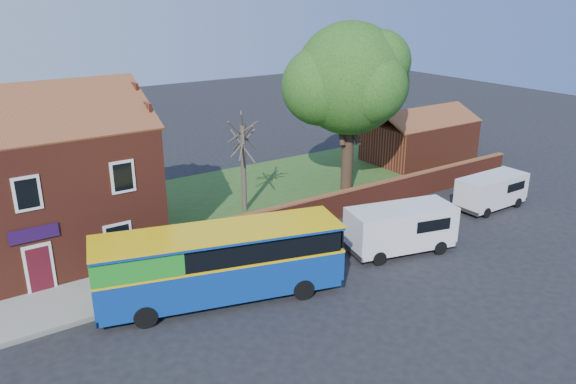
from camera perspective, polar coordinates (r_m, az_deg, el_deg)
ground at (r=23.05m, az=-1.95°, el=-12.97°), size 120.00×120.00×0.00m
pavement at (r=25.67m, az=-22.82°, el=-10.83°), size 18.00×3.50×0.12m
kerb at (r=24.16m, az=-21.93°, el=-12.68°), size 18.00×0.15×0.14m
grass_strip at (r=39.54m, az=4.01°, el=1.33°), size 26.00×12.00×0.04m
shop_building at (r=29.60m, az=-26.07°, el=-0.13°), size 12.30×8.13×10.50m
boundary_wall at (r=35.02m, az=10.06°, el=-0.02°), size 22.00×0.38×1.60m
outbuilding at (r=45.00m, az=13.20°, el=5.24°), size 8.20×5.06×4.17m
bus at (r=23.83m, az=-7.70°, el=-7.05°), size 10.65×5.19×3.15m
van_near at (r=28.69m, az=11.39°, el=-3.50°), size 5.74×3.36×2.37m
van_far at (r=35.99m, az=19.98°, el=0.17°), size 4.66×1.97×2.04m
large_tree at (r=36.15m, az=6.22°, el=11.08°), size 8.89×7.03×10.84m
bare_tree at (r=32.92m, az=-4.55°, el=2.83°), size 2.14×2.55×5.70m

